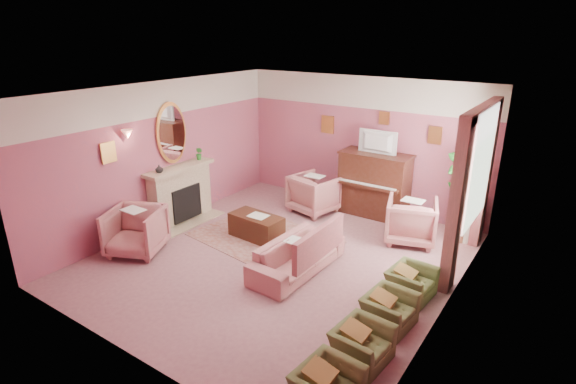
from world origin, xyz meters
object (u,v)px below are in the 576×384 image
Objects in this scene: olive_chair_b at (362,339)px; olive_chair_d at (411,278)px; coffee_table at (256,227)px; floral_armchair_front at (135,229)px; piano at (374,185)px; floral_armchair_left at (314,192)px; olive_chair_a at (328,382)px; sofa at (297,250)px; floral_armchair_right at (411,218)px; olive_chair_c at (390,305)px; television at (376,141)px; side_table at (465,221)px.

olive_chair_d is (0.00, 1.64, 0.00)m from olive_chair_b.
olive_chair_b reaches higher than coffee_table.
coffee_table is 1.11× the size of floral_armchair_front.
piano is 1.55× the size of floral_armchair_left.
floral_armchair_left is at bearing 122.59° from olive_chair_a.
floral_armchair_front is at bearing -129.71° from coffee_table.
floral_armchair_front is at bearing -158.42° from sofa.
floral_armchair_right reaches higher than coffee_table.
floral_armchair_right reaches higher than olive_chair_c.
olive_chair_d is (1.75, -2.51, -1.31)m from television.
piano is 4.75m from floral_armchair_front.
floral_armchair_left is at bearing 145.04° from olive_chair_d.
television reaches higher than floral_armchair_front.
floral_armchair_left is (0.22, 1.71, 0.23)m from coffee_table.
olive_chair_a is (1.78, -2.15, -0.08)m from sofa.
piano is at bearing 27.45° from floral_armchair_left.
olive_chair_c is 1.00× the size of olive_chair_d.
side_table is at bearing 8.80° from floral_armchair_left.
floral_armchair_front is 4.46m from olive_chair_c.
piano reaches higher than floral_armchair_right.
floral_armchair_front is at bearing -140.50° from floral_armchair_right.
olive_chair_d reaches higher than coffee_table.
coffee_table is 1.43m from sofa.
side_table is at bearing 87.51° from olive_chair_c.
floral_armchair_right is at bearing -138.74° from side_table.
olive_chair_a is (4.43, -1.10, -0.16)m from floral_armchair_front.
olive_chair_d is (1.75, -2.56, -0.36)m from piano.
side_table is at bearing 34.09° from coffee_table.
floral_armchair_right is at bearing 100.76° from olive_chair_b.
olive_chair_b is 0.82m from olive_chair_c.
floral_armchair_right is at bearing -5.96° from floral_armchair_left.
piano reaches higher than olive_chair_b.
piano reaches higher than olive_chair_d.
sofa is 2.36m from floral_armchair_right.
floral_armchair_right reaches higher than olive_chair_b.
olive_chair_d is at bearing -93.32° from side_table.
piano is 4.56m from olive_chair_b.
olive_chair_b and olive_chair_d have the same top height.
olive_chair_c is (1.78, -0.51, -0.08)m from sofa.
piano is 0.95m from television.
piano is 2.08× the size of olive_chair_b.
television is 1.19× the size of olive_chair_d.
side_table is (3.21, 2.17, 0.12)m from coffee_table.
television reaches higher than olive_chair_c.
floral_armchair_front is (-1.58, -3.35, 0.00)m from floral_armchair_left.
sofa is 2.60× the size of side_table.
side_table is (0.79, 0.69, -0.10)m from floral_armchair_right.
floral_armchair_left is 1.00× the size of floral_armchair_right.
floral_armchair_front is (-2.65, -1.05, 0.08)m from sofa.
floral_armchair_left is (-1.07, 2.30, 0.08)m from sofa.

